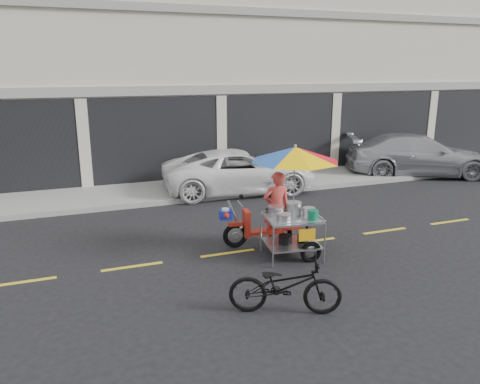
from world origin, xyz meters
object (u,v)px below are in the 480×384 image
object	(u,v)px
white_pickup	(239,171)
food_vendor_rig	(287,184)
near_bicycle	(285,286)
silver_pickup	(418,155)

from	to	relation	value
white_pickup	food_vendor_rig	bearing A→B (deg)	176.25
near_bicycle	food_vendor_rig	world-z (taller)	food_vendor_rig
silver_pickup	food_vendor_rig	distance (m)	9.22
near_bicycle	food_vendor_rig	xyz separation A→B (m)	(1.14, 2.35, 1.01)
near_bicycle	food_vendor_rig	distance (m)	2.80
silver_pickup	near_bicycle	distance (m)	11.51
white_pickup	food_vendor_rig	size ratio (longest dim) A/B	2.04
near_bicycle	white_pickup	bearing A→B (deg)	8.67
near_bicycle	silver_pickup	bearing A→B (deg)	-26.87
near_bicycle	food_vendor_rig	size ratio (longest dim) A/B	0.76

